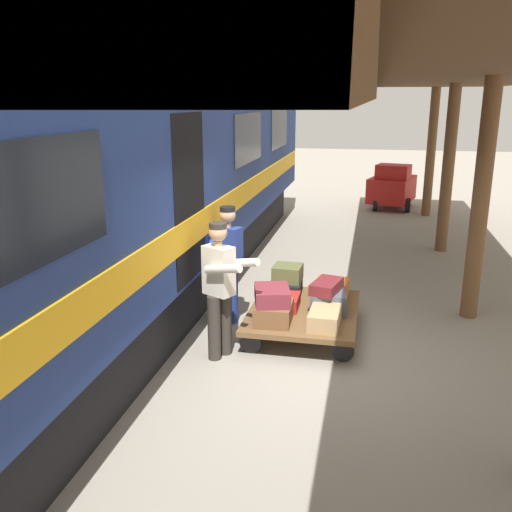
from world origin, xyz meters
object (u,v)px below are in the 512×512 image
at_px(suitcase_red_plastic, 280,301).
at_px(suitcase_maroon_trunk, 327,286).
at_px(porter_in_overalls, 227,262).
at_px(suitcase_brown_leather, 274,313).
at_px(train_car, 75,186).
at_px(suitcase_slate_roller, 328,301).
at_px(suitcase_tan_vintage, 325,318).
at_px(porter_by_door, 220,286).
at_px(suitcase_orange_carryall, 331,290).
at_px(baggage_tug, 392,187).
at_px(luggage_cart, 304,313).
at_px(suitcase_burgundy_valise, 272,295).
at_px(suitcase_olive_duffel, 288,273).
at_px(suitcase_black_hardshell, 286,288).

xyz_separation_m(suitcase_red_plastic, suitcase_maroon_trunk, (-0.62, -0.01, 0.26)).
bearing_deg(porter_in_overalls, suitcase_brown_leather, 141.52).
relative_size(train_car, suitcase_slate_roller, 38.05).
height_order(suitcase_tan_vintage, suitcase_maroon_trunk, suitcase_maroon_trunk).
xyz_separation_m(suitcase_brown_leather, suitcase_maroon_trunk, (-0.62, -0.52, 0.23)).
relative_size(suitcase_tan_vintage, porter_by_door, 0.36).
xyz_separation_m(suitcase_orange_carryall, baggage_tug, (-1.07, -9.01, 0.15)).
relative_size(luggage_cart, suitcase_orange_carryall, 3.65).
distance_m(suitcase_orange_carryall, suitcase_burgundy_valise, 1.22).
xyz_separation_m(luggage_cart, porter_by_door, (0.91, 0.92, 0.62)).
bearing_deg(suitcase_maroon_trunk, suitcase_burgundy_valise, 36.74).
bearing_deg(suitcase_olive_duffel, suitcase_maroon_trunk, 139.40).
relative_size(suitcase_orange_carryall, baggage_tug, 0.27).
bearing_deg(suitcase_slate_roller, train_car, 13.59).
bearing_deg(luggage_cart, baggage_tug, -98.31).
bearing_deg(suitcase_burgundy_valise, porter_by_door, 38.14).
relative_size(train_car, porter_by_door, 10.72).
relative_size(suitcase_red_plastic, porter_by_door, 0.30).
height_order(train_car, suitcase_maroon_trunk, train_car).
relative_size(suitcase_olive_duffel, porter_by_door, 0.23).
relative_size(suitcase_maroon_trunk, suitcase_burgundy_valise, 1.00).
xyz_separation_m(train_car, suitcase_black_hardshell, (-2.49, -1.27, -1.60)).
bearing_deg(suitcase_orange_carryall, porter_in_overalls, 16.09).
relative_size(suitcase_red_plastic, suitcase_black_hardshell, 0.87).
bearing_deg(suitcase_red_plastic, suitcase_black_hardshell, -90.00).
xyz_separation_m(suitcase_burgundy_valise, porter_in_overalls, (0.74, -0.58, 0.23)).
xyz_separation_m(train_car, suitcase_orange_carryall, (-3.14, -1.27, -1.58)).
bearing_deg(suitcase_black_hardshell, porter_by_door, 67.64).
xyz_separation_m(train_car, suitcase_slate_roller, (-3.14, -0.76, -1.57)).
height_order(porter_in_overalls, baggage_tug, porter_in_overalls).
height_order(luggage_cart, porter_by_door, porter_by_door).
xyz_separation_m(suitcase_brown_leather, suitcase_burgundy_valise, (0.03, -0.03, 0.22)).
relative_size(suitcase_black_hardshell, porter_in_overalls, 0.34).
distance_m(suitcase_brown_leather, suitcase_olive_duffel, 1.05).
distance_m(suitcase_tan_vintage, porter_in_overalls, 1.62).
xyz_separation_m(suitcase_olive_duffel, suitcase_burgundy_valise, (0.05, 1.00, 0.01)).
distance_m(suitcase_slate_roller, suitcase_black_hardshell, 0.83).
bearing_deg(train_car, suitcase_brown_leather, -174.33).
distance_m(porter_by_door, baggage_tug, 10.69).
bearing_deg(suitcase_burgundy_valise, baggage_tug, -99.89).
bearing_deg(suitcase_brown_leather, suitcase_orange_carryall, -122.40).
relative_size(suitcase_red_plastic, baggage_tug, 0.26).
xyz_separation_m(luggage_cart, suitcase_olive_duffel, (0.31, -0.52, 0.38)).
height_order(suitcase_olive_duffel, baggage_tug, baggage_tug).
bearing_deg(suitcase_orange_carryall, porter_by_door, 49.11).
height_order(train_car, porter_in_overalls, train_car).
height_order(suitcase_black_hardshell, suitcase_orange_carryall, suitcase_orange_carryall).
bearing_deg(train_car, porter_by_door, 175.23).
relative_size(suitcase_black_hardshell, suitcase_orange_carryall, 1.13).
height_order(suitcase_tan_vintage, porter_in_overalls, porter_in_overalls).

